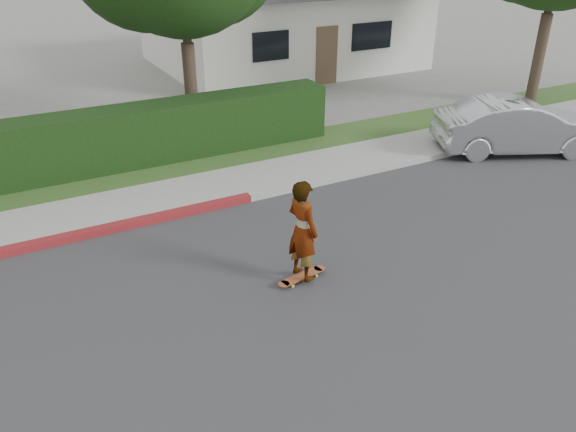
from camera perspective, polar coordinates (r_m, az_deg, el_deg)
name	(u,v)px	position (r m, az deg, el deg)	size (l,w,h in m)	color
ground	(302,317)	(8.74, 1.39, -10.17)	(120.00, 120.00, 0.00)	slate
road	(302,316)	(8.74, 1.39, -10.15)	(60.00, 8.00, 0.01)	#2D2D30
curb_far	(206,207)	(11.91, -8.34, 0.90)	(60.00, 0.20, 0.15)	#9E9E99
sidewalk_far	(192,192)	(12.69, -9.77, 2.43)	(60.00, 1.60, 0.12)	gray
planting_strip	(170,168)	(14.10, -11.94, 4.80)	(60.00, 1.60, 0.10)	#2D4C1E
hedge	(29,154)	(13.99, -24.78, 5.71)	(15.00, 1.00, 1.50)	black
house	(281,12)	(25.02, -0.70, 19.98)	(10.60, 8.60, 4.30)	beige
skateboard	(302,276)	(9.50, 1.43, -6.14)	(0.98, 0.35, 0.09)	gold
skateboarder	(303,230)	(9.04, 1.50, -1.47)	(0.63, 0.42, 1.74)	white
car_silver	(519,126)	(15.92, 22.40, 8.43)	(1.48, 4.26, 1.40)	#B8BBC0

